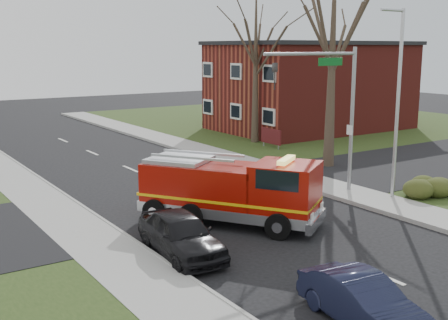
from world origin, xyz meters
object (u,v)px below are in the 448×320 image
fire_engine (232,192)px  parked_car_maroon (181,234)px  traffic_signal_mast (333,94)px  parked_car_gray (363,301)px

fire_engine → parked_car_maroon: size_ratio=1.63×
fire_engine → parked_car_maroon: 3.91m
traffic_signal_mast → fire_engine: size_ratio=0.97×
parked_car_maroon → fire_engine: bearing=34.9°
fire_engine → parked_car_gray: bearing=-136.8°
fire_engine → parked_car_gray: fire_engine is taller
parked_car_gray → parked_car_maroon: bearing=107.9°
fire_engine → parked_car_maroon: fire_engine is taller
traffic_signal_mast → parked_car_gray: 13.02m
traffic_signal_mast → parked_car_maroon: traffic_signal_mast is taller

